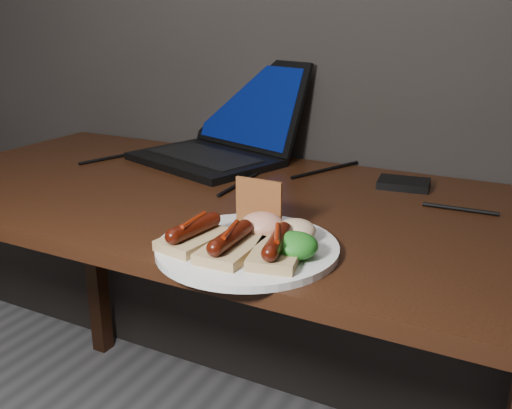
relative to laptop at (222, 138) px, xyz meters
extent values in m
cube|color=#381E0E|center=(0.13, -0.25, -0.07)|extent=(1.40, 0.70, 0.03)
cube|color=#381E0E|center=(-0.52, 0.05, -0.44)|extent=(0.05, 0.05, 0.72)
cube|color=black|center=(-0.02, -0.06, -0.05)|extent=(0.41, 0.34, 0.02)
cube|color=black|center=(-0.02, -0.06, -0.03)|extent=(0.32, 0.22, 0.00)
cube|color=black|center=(0.03, 0.10, 0.08)|extent=(0.36, 0.19, 0.23)
cube|color=#081358|center=(0.03, 0.10, 0.08)|extent=(0.32, 0.17, 0.20)
cube|color=black|center=(0.48, -0.03, -0.05)|extent=(0.12, 0.09, 0.02)
cylinder|color=black|center=(0.16, -0.19, -0.05)|extent=(0.01, 0.18, 0.01)
cylinder|color=black|center=(0.28, 0.01, -0.05)|extent=(0.10, 0.20, 0.01)
cylinder|color=black|center=(0.61, -0.14, -0.05)|extent=(0.14, 0.01, 0.01)
cylinder|color=black|center=(-0.25, -0.13, -0.05)|extent=(0.07, 0.19, 0.01)
cylinder|color=silver|center=(0.34, -0.50, -0.05)|extent=(0.34, 0.34, 0.01)
cube|color=tan|center=(0.27, -0.54, -0.03)|extent=(0.09, 0.12, 0.02)
cylinder|color=#481204|center=(0.27, -0.54, -0.01)|extent=(0.04, 0.10, 0.02)
sphere|color=#481204|center=(0.26, -0.58, -0.01)|extent=(0.03, 0.02, 0.02)
sphere|color=#481204|center=(0.27, -0.49, -0.01)|extent=(0.03, 0.02, 0.02)
cylinder|color=#691505|center=(0.27, -0.54, 0.00)|extent=(0.01, 0.07, 0.01)
cube|color=tan|center=(0.34, -0.55, -0.03)|extent=(0.07, 0.12, 0.02)
cylinder|color=#481204|center=(0.34, -0.55, -0.01)|extent=(0.03, 0.10, 0.02)
sphere|color=#481204|center=(0.34, -0.59, -0.01)|extent=(0.03, 0.02, 0.02)
sphere|color=#481204|center=(0.34, -0.50, -0.01)|extent=(0.03, 0.02, 0.02)
cylinder|color=#691505|center=(0.34, -0.55, 0.00)|extent=(0.02, 0.07, 0.01)
cube|color=tan|center=(0.41, -0.53, -0.03)|extent=(0.09, 0.13, 0.02)
cylinder|color=#481204|center=(0.41, -0.53, -0.01)|extent=(0.05, 0.10, 0.02)
sphere|color=#481204|center=(0.42, -0.57, -0.01)|extent=(0.03, 0.02, 0.02)
sphere|color=#481204|center=(0.40, -0.48, -0.01)|extent=(0.03, 0.02, 0.02)
cylinder|color=#691505|center=(0.41, -0.53, 0.00)|extent=(0.04, 0.07, 0.01)
cube|color=#9F5B2B|center=(0.32, -0.42, 0.00)|extent=(0.09, 0.01, 0.08)
ellipsoid|color=#1D5A12|center=(0.43, -0.51, -0.02)|extent=(0.07, 0.07, 0.04)
ellipsoid|color=#A61017|center=(0.35, -0.46, -0.02)|extent=(0.07, 0.07, 0.04)
ellipsoid|color=beige|center=(0.40, -0.45, -0.02)|extent=(0.06, 0.06, 0.04)
camera|label=1|loc=(0.74, -1.23, 0.31)|focal=40.00mm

